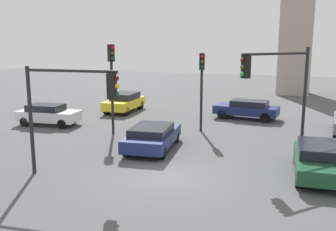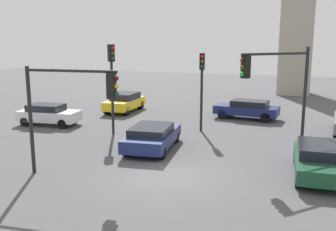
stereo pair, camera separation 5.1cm
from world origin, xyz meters
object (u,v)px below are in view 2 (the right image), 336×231
at_px(traffic_light_2, 202,77).
at_px(car_1, 152,136).
at_px(car_4, 318,160).
at_px(car_5, 247,109).
at_px(car_6, 48,114).
at_px(traffic_light_3, 112,72).
at_px(traffic_light_1, 277,80).
at_px(car_0, 125,102).
at_px(traffic_light_0, 71,97).

height_order(traffic_light_2, car_1, traffic_light_2).
distance_m(car_4, car_5, 11.71).
bearing_deg(car_4, traffic_light_2, -135.33).
bearing_deg(car_6, traffic_light_3, -13.20).
relative_size(traffic_light_3, car_1, 1.13).
height_order(traffic_light_3, car_6, traffic_light_3).
relative_size(traffic_light_1, car_4, 1.17).
height_order(traffic_light_1, traffic_light_2, traffic_light_1).
bearing_deg(traffic_light_1, traffic_light_3, -56.53).
distance_m(traffic_light_3, car_5, 10.46).
bearing_deg(car_4, car_6, -107.39).
bearing_deg(car_0, car_6, -24.75).
bearing_deg(traffic_light_3, car_1, 1.33).
height_order(traffic_light_2, car_5, traffic_light_2).
relative_size(traffic_light_1, car_6, 1.27).
bearing_deg(car_5, car_0, 7.52).
relative_size(traffic_light_0, car_1, 0.96).
height_order(traffic_light_0, car_6, traffic_light_0).
height_order(traffic_light_3, car_4, traffic_light_3).
bearing_deg(car_4, car_0, -129.43).
bearing_deg(traffic_light_3, car_0, 145.24).
relative_size(traffic_light_1, car_0, 1.23).
distance_m(traffic_light_1, car_6, 15.21).
xyz_separation_m(car_4, car_5, (-4.36, 10.87, 0.03)).
bearing_deg(car_0, traffic_light_3, 19.36).
height_order(car_0, car_1, car_0).
bearing_deg(traffic_light_1, car_4, 85.34).
relative_size(traffic_light_3, car_0, 1.25).
distance_m(traffic_light_0, car_4, 10.50).
xyz_separation_m(traffic_light_3, car_6, (-5.20, 0.76, -2.98)).
distance_m(traffic_light_1, traffic_light_2, 6.17).
bearing_deg(car_6, car_5, 22.40).
bearing_deg(car_4, car_1, -102.46).
height_order(traffic_light_2, traffic_light_3, traffic_light_3).
relative_size(traffic_light_2, car_1, 1.02).
height_order(traffic_light_0, traffic_light_3, traffic_light_3).
relative_size(car_1, car_4, 1.05).
height_order(traffic_light_2, car_0, traffic_light_2).
distance_m(traffic_light_1, car_5, 9.55).
distance_m(car_0, car_4, 17.50).
relative_size(traffic_light_0, car_6, 1.10).
bearing_deg(traffic_light_2, traffic_light_0, -33.93).
bearing_deg(traffic_light_0, traffic_light_2, 67.77).
relative_size(car_1, car_5, 1.02).
bearing_deg(car_5, traffic_light_1, 111.43).
bearing_deg(traffic_light_3, traffic_light_2, 61.63).
height_order(traffic_light_3, car_0, traffic_light_3).
bearing_deg(traffic_light_2, traffic_light_1, 32.38).
xyz_separation_m(traffic_light_2, car_1, (-1.43, -4.72, -2.69)).
height_order(traffic_light_1, car_6, traffic_light_1).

